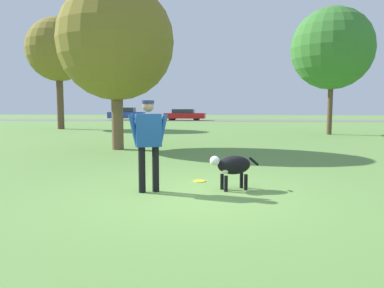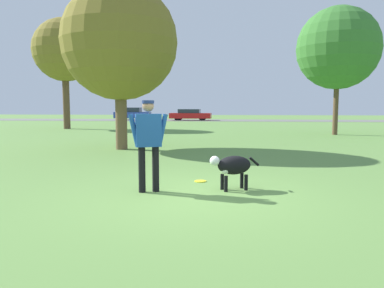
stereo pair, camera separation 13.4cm
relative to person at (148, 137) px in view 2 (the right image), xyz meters
name	(u,v)px [view 2 (the right image)]	position (x,y,z in m)	size (l,w,h in m)	color
ground_plane	(193,195)	(0.85, -0.18, -1.03)	(120.00, 120.00, 0.00)	#608C42
far_road_strip	(224,120)	(0.85, 35.06, -1.03)	(120.00, 6.00, 0.01)	slate
person	(148,137)	(0.00, 0.00, 0.00)	(0.73, 0.36, 1.72)	black
dog	(232,166)	(1.56, 0.31, -0.57)	(0.99, 0.59, 0.68)	black
frisbee	(200,181)	(0.89, 1.06, -1.02)	(0.26, 0.26, 0.02)	yellow
tree_near_left	(120,42)	(-2.51, 6.78, 2.89)	(4.23, 4.23, 6.05)	brown
tree_far_right	(338,48)	(7.41, 14.85, 3.74)	(4.51, 4.51, 7.03)	brown
tree_far_left	(65,50)	(-9.92, 18.59, 4.41)	(4.34, 4.34, 7.65)	brown
parked_car_blue	(132,114)	(-9.55, 35.17, -0.33)	(4.07, 1.98, 1.43)	#284293
parked_car_red	(190,115)	(-2.85, 34.72, -0.40)	(4.62, 1.98, 1.25)	red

